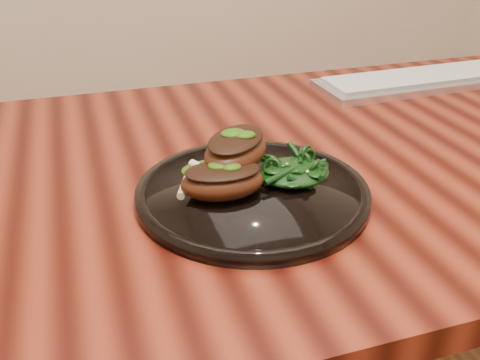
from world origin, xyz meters
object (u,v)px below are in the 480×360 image
at_px(plate, 252,192).
at_px(lamb_chop_front, 222,180).
at_px(desk, 280,201).
at_px(keyboard, 422,80).
at_px(greens_heap, 294,168).

relative_size(plate, lamb_chop_front, 2.67).
bearing_deg(desk, plate, -128.06).
height_order(desk, lamb_chop_front, lamb_chop_front).
xyz_separation_m(desk, plate, (-0.09, -0.11, 0.09)).
bearing_deg(plate, keyboard, 34.80).
distance_m(desk, greens_heap, 0.16).
relative_size(greens_heap, keyboard, 0.21).
distance_m(desk, lamb_chop_front, 0.22).
relative_size(plate, keyboard, 0.66).
relative_size(desk, keyboard, 3.39).
relative_size(lamb_chop_front, greens_heap, 1.18).
bearing_deg(plate, greens_heap, 5.19).
bearing_deg(lamb_chop_front, plate, 13.50).
relative_size(desk, greens_heap, 16.17).
distance_m(desk, keyboard, 0.49).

